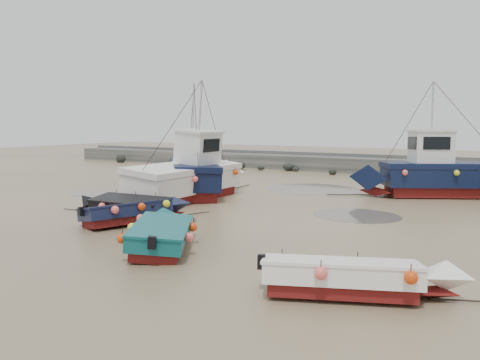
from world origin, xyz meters
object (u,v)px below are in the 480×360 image
Objects in this scene: cabin_boat_2 at (435,172)px; dinghy_2 at (162,230)px; dinghy_3 at (357,274)px; person at (182,186)px; cabin_boat_1 at (191,174)px; cabin_boat_0 at (191,170)px; dinghy_1 at (136,210)px; dinghy_4 at (124,204)px.

dinghy_2 is at bearing 131.19° from cabin_boat_2.
person is (-15.05, 13.39, -0.55)m from dinghy_3.
cabin_boat_2 is at bearing 34.88° from cabin_boat_1.
dinghy_3 is 15.17m from cabin_boat_1.
dinghy_3 is 0.61× the size of cabin_boat_2.
dinghy_3 is at bearing -81.56° from cabin_boat_0.
cabin_boat_2 reaches higher than dinghy_1.
dinghy_1 is at bearing 113.47° from dinghy_2.
dinghy_1 is at bearing 84.65° from person.
dinghy_1 and dinghy_4 have the same top height.
dinghy_2 is (3.24, -2.32, -0.00)m from dinghy_1.
cabin_boat_1 reaches higher than dinghy_2.
person is at bearing 96.58° from cabin_boat_0.
person is (-14.55, -3.53, -1.35)m from cabin_boat_2.
cabin_boat_0 is at bearing 132.03° from dinghy_1.
person is (-8.27, 12.15, -0.55)m from dinghy_2.
person is at bearing -152.95° from dinghy_3.
dinghy_4 reaches higher than person.
cabin_boat_1 is at bearing 96.00° from cabin_boat_2.
cabin_boat_0 and cabin_boat_1 have the same top height.
person is at bearing 76.67° from cabin_boat_2.
cabin_boat_1 is 5.97× the size of person.
cabin_boat_2 reaches higher than dinghy_3.
dinghy_3 is 3.32× the size of person.
dinghy_3 is 0.69× the size of cabin_boat_0.
dinghy_3 is (6.78, -1.24, -0.00)m from dinghy_2.
dinghy_4 is at bearing -132.07° from dinghy_3.
dinghy_4 is 0.62× the size of cabin_boat_2.
cabin_boat_2 is (11.16, 7.24, 0.01)m from cabin_boat_1.
person is (-2.27, 2.13, -1.35)m from cabin_boat_0.
dinghy_2 is 14.71m from person.
cabin_boat_2 is (6.28, 15.68, 0.80)m from dinghy_2.
dinghy_2 and dinghy_4 have the same top height.
dinghy_1 is at bearing -73.15° from cabin_boat_1.
dinghy_2 is at bearing -127.53° from dinghy_4.
dinghy_4 is at bearing 79.65° from person.
cabin_boat_0 is at bearing 104.30° from person.
dinghy_1 is 3.98m from dinghy_2.
dinghy_3 is at bearing -41.33° from dinghy_2.
dinghy_4 is 7.14m from cabin_boat_0.
dinghy_1 is 0.67× the size of cabin_boat_0.
cabin_boat_1 is at bearing -151.03° from dinghy_3.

